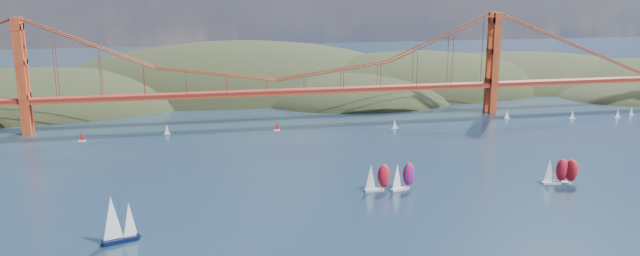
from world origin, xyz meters
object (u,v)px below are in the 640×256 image
at_px(sloop_navy, 117,220).
at_px(racer_rwb, 403,176).
at_px(racer_2, 564,170).
at_px(racer_1, 555,171).
at_px(racer_0, 377,177).

distance_m(sloop_navy, racer_rwb, 95.86).
bearing_deg(racer_2, racer_1, -149.26).
distance_m(sloop_navy, racer_1, 149.23).
bearing_deg(sloop_navy, racer_0, -1.04).
xyz_separation_m(racer_0, racer_rwb, (9.04, -0.88, 0.08)).
distance_m(racer_0, racer_2, 68.13).
bearing_deg(racer_rwb, racer_1, -20.31).
bearing_deg(sloop_navy, racer_1, -11.02).
distance_m(racer_1, racer_2, 3.26).
bearing_deg(racer_1, racer_0, -176.09).
distance_m(racer_2, racer_rwb, 59.05).
height_order(sloop_navy, racer_2, sloop_navy).
xyz_separation_m(sloop_navy, racer_rwb, (92.16, 26.34, -1.60)).
height_order(sloop_navy, racer_1, sloop_navy).
xyz_separation_m(racer_1, racer_2, (3.25, -0.16, -0.07)).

